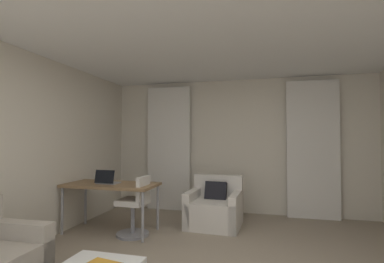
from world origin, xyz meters
TOP-DOWN VIEW (x-y plane):
  - wall_window at (0.00, 3.03)m, footprint 5.12×0.06m
  - ceiling at (0.00, 0.00)m, footprint 5.12×6.12m
  - curtain_left_panel at (-1.38, 2.90)m, footprint 0.90×0.06m
  - curtain_right_panel at (1.38, 2.90)m, footprint 0.90×0.06m
  - armchair at (-0.28, 2.04)m, footprint 0.89×0.83m
  - desk at (-1.77, 1.34)m, footprint 1.41×0.68m
  - desk_chair at (-1.33, 1.27)m, footprint 0.48×0.48m
  - laptop at (-1.82, 1.30)m, footprint 0.33×0.25m

SIDE VIEW (x-z plane):
  - armchair at x=-0.28m, z-range -0.12..0.69m
  - desk_chair at x=-1.33m, z-range -0.05..0.83m
  - desk at x=-1.77m, z-range 0.31..1.06m
  - laptop at x=-1.82m, z-range 0.68..0.90m
  - curtain_left_panel at x=-1.38m, z-range 0.00..2.50m
  - curtain_right_panel at x=1.38m, z-range 0.00..2.50m
  - wall_window at x=0.00m, z-range 0.00..2.60m
  - ceiling at x=0.00m, z-range 2.60..2.66m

